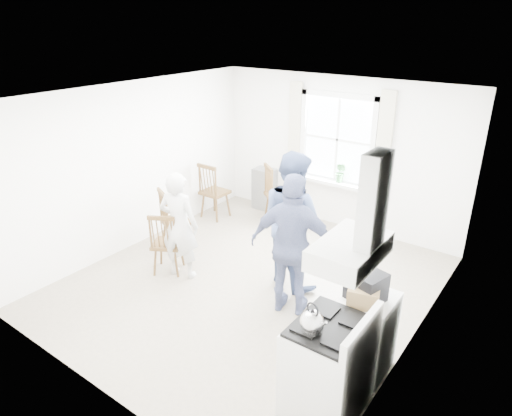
{
  "coord_description": "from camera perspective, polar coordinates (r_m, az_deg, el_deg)",
  "views": [
    {
      "loc": [
        3.32,
        -4.42,
        3.5
      ],
      "look_at": [
        -0.05,
        0.2,
        1.06
      ],
      "focal_mm": 32.0,
      "sensor_mm": 36.0,
      "label": 1
    }
  ],
  "objects": [
    {
      "name": "room_shell",
      "position": [
        5.95,
        -0.76,
        1.37
      ],
      "size": [
        4.62,
        5.12,
        2.64
      ],
      "color": "gray",
      "rests_on": "ground"
    },
    {
      "name": "window_assembly",
      "position": [
        7.9,
        10.02,
        7.76
      ],
      "size": [
        1.88,
        0.24,
        1.7
      ],
      "color": "white",
      "rests_on": "room_shell"
    },
    {
      "name": "range_hood",
      "position": [
        3.68,
        12.59,
        -3.25
      ],
      "size": [
        0.45,
        0.76,
        0.94
      ],
      "color": "white",
      "rests_on": "room_shell"
    },
    {
      "name": "shelf_unit",
      "position": [
        8.8,
        1.05,
        2.44
      ],
      "size": [
        0.4,
        0.3,
        0.8
      ],
      "primitive_type": "cube",
      "color": "gray",
      "rests_on": "ground"
    },
    {
      "name": "gas_stove",
      "position": [
        4.53,
        9.02,
        -19.01
      ],
      "size": [
        0.68,
        0.76,
        1.12
      ],
      "color": "white",
      "rests_on": "ground"
    },
    {
      "name": "kettle",
      "position": [
        4.08,
        7.01,
        -13.99
      ],
      "size": [
        0.21,
        0.21,
        0.3
      ],
      "color": "silver",
      "rests_on": "gas_stove"
    },
    {
      "name": "low_cabinet",
      "position": [
        5.03,
        13.56,
        -14.99
      ],
      "size": [
        0.5,
        0.55,
        0.9
      ],
      "primitive_type": "cube",
      "color": "white",
      "rests_on": "ground"
    },
    {
      "name": "stereo_stack",
      "position": [
        4.65,
        13.61,
        -9.45
      ],
      "size": [
        0.4,
        0.37,
        0.3
      ],
      "color": "black",
      "rests_on": "low_cabinet"
    },
    {
      "name": "cardboard_box",
      "position": [
        4.58,
        13.28,
        -10.77
      ],
      "size": [
        0.34,
        0.28,
        0.19
      ],
      "primitive_type": "cube",
      "rotation": [
        0.0,
        0.0,
        0.27
      ],
      "color": "#A17F4E",
      "rests_on": "low_cabinet"
    },
    {
      "name": "windsor_chair_a",
      "position": [
        8.28,
        -5.73,
        2.81
      ],
      "size": [
        0.46,
        0.45,
        1.06
      ],
      "color": "#493117",
      "rests_on": "ground"
    },
    {
      "name": "windsor_chair_b",
      "position": [
        7.3,
        -10.92,
        -0.65
      ],
      "size": [
        0.57,
        0.56,
        1.01
      ],
      "color": "#493117",
      "rests_on": "ground"
    },
    {
      "name": "windsor_chair_c",
      "position": [
        6.58,
        -11.38,
        -3.69
      ],
      "size": [
        0.55,
        0.54,
        0.96
      ],
      "color": "#493117",
      "rests_on": "ground"
    },
    {
      "name": "person_left",
      "position": [
        6.44,
        -9.58,
        -2.19
      ],
      "size": [
        0.71,
        0.71,
        1.57
      ],
      "primitive_type": "imported",
      "rotation": [
        0.0,
        0.0,
        3.42
      ],
      "color": "silver",
      "rests_on": "ground"
    },
    {
      "name": "person_mid",
      "position": [
        6.17,
        4.56,
        -1.43
      ],
      "size": [
        1.16,
        1.16,
        1.9
      ],
      "primitive_type": "imported",
      "rotation": [
        0.0,
        0.0,
        2.84
      ],
      "color": "#44547E",
      "rests_on": "ground"
    },
    {
      "name": "person_right",
      "position": [
        5.55,
        4.66,
        -4.77
      ],
      "size": [
        1.33,
        1.33,
        1.83
      ],
      "primitive_type": "imported",
      "rotation": [
        0.0,
        0.0,
        3.43
      ],
      "color": "navy",
      "rests_on": "ground"
    },
    {
      "name": "potted_plant",
      "position": [
        7.88,
        10.53,
        4.37
      ],
      "size": [
        0.24,
        0.24,
        0.35
      ],
      "primitive_type": "imported",
      "rotation": [
        0.0,
        0.0,
        -0.29
      ],
      "color": "#327135",
      "rests_on": "window_assembly"
    },
    {
      "name": "windsor_chair_d",
      "position": [
        8.14,
        2.07,
        2.57
      ],
      "size": [
        0.62,
        0.62,
        1.07
      ],
      "color": "#493117",
      "rests_on": "ground"
    }
  ]
}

